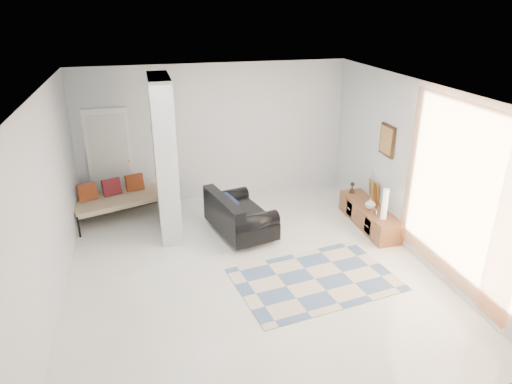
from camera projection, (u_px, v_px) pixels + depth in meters
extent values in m
plane|color=beige|center=(249.00, 268.00, 7.21)|extent=(6.00, 6.00, 0.00)
plane|color=white|center=(248.00, 90.00, 6.12)|extent=(6.00, 6.00, 0.00)
plane|color=silver|center=(215.00, 133.00, 9.34)|extent=(6.00, 0.00, 6.00)
plane|color=silver|center=(328.00, 312.00, 3.99)|extent=(6.00, 0.00, 6.00)
plane|color=silver|center=(47.00, 206.00, 6.04)|extent=(0.00, 6.00, 6.00)
plane|color=silver|center=(416.00, 171.00, 7.29)|extent=(0.00, 6.00, 6.00)
cube|color=silver|center=(165.00, 159.00, 7.84)|extent=(0.35, 1.20, 2.80)
cube|color=white|center=(110.00, 159.00, 8.98)|extent=(0.85, 0.06, 2.04)
plane|color=orange|center=(458.00, 196.00, 6.22)|extent=(0.00, 2.55, 2.55)
cube|color=#3D2410|center=(387.00, 140.00, 7.99)|extent=(0.04, 0.45, 0.55)
cube|color=brown|center=(369.00, 216.00, 8.51)|extent=(0.45, 1.69, 0.40)
cube|color=#3D2410|center=(368.00, 226.00, 8.12)|extent=(0.02, 0.23, 0.28)
cube|color=#3D2410|center=(350.00, 209.00, 8.79)|extent=(0.02, 0.23, 0.28)
cube|color=#C28239|center=(374.00, 191.00, 8.60)|extent=(0.09, 0.32, 0.40)
cube|color=silver|center=(375.00, 212.00, 8.05)|extent=(0.04, 0.10, 0.12)
cylinder|color=silver|center=(238.00, 249.00, 7.67)|extent=(0.05, 0.05, 0.10)
cylinder|color=silver|center=(212.00, 221.00, 8.63)|extent=(0.05, 0.05, 0.10)
cylinder|color=silver|center=(272.00, 240.00, 7.95)|extent=(0.05, 0.05, 0.10)
cylinder|color=silver|center=(243.00, 214.00, 8.91)|extent=(0.05, 0.05, 0.10)
cube|color=black|center=(240.00, 221.00, 8.21)|extent=(1.15, 1.58, 0.30)
cube|color=black|center=(223.00, 207.00, 7.95)|extent=(0.52, 1.43, 0.36)
cylinder|color=black|center=(255.00, 222.00, 7.64)|extent=(0.85, 0.46, 0.28)
cylinder|color=black|center=(227.00, 197.00, 8.60)|extent=(0.85, 0.46, 0.28)
cube|color=black|center=(230.00, 205.00, 7.99)|extent=(0.26, 0.54, 0.31)
cylinder|color=black|center=(79.00, 227.00, 8.09)|extent=(0.04, 0.04, 0.40)
cylinder|color=black|center=(180.00, 203.00, 9.06)|extent=(0.04, 0.04, 0.40)
cylinder|color=black|center=(68.00, 211.00, 8.71)|extent=(0.04, 0.04, 0.40)
cylinder|color=black|center=(164.00, 190.00, 9.69)|extent=(0.04, 0.04, 0.40)
cube|color=beige|center=(124.00, 198.00, 8.82)|extent=(2.12, 1.41, 0.12)
cube|color=maroon|center=(87.00, 192.00, 8.54)|extent=(0.37, 0.26, 0.33)
cube|color=maroon|center=(112.00, 187.00, 8.76)|extent=(0.37, 0.26, 0.33)
cube|color=maroon|center=(135.00, 182.00, 8.99)|extent=(0.37, 0.26, 0.33)
cube|color=beige|center=(315.00, 279.00, 6.92)|extent=(2.57, 1.90, 0.01)
cylinder|color=beige|center=(385.00, 204.00, 7.85)|extent=(0.10, 0.10, 0.55)
imported|color=silver|center=(370.00, 203.00, 8.30)|extent=(0.20, 0.20, 0.20)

